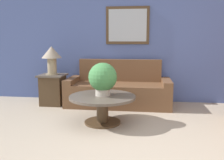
# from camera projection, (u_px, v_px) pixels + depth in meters

# --- Properties ---
(ground_plane) EXTENTS (20.00, 20.00, 0.00)m
(ground_plane) POSITION_uv_depth(u_px,v_px,m) (138.00, 154.00, 3.02)
(ground_plane) COLOR tan
(wall_back) EXTENTS (7.26, 0.09, 2.60)m
(wall_back) POSITION_uv_depth(u_px,v_px,m) (142.00, 43.00, 5.52)
(wall_back) COLOR #5166A8
(wall_back) RESTS_ON ground_plane
(couch_main) EXTENTS (2.16, 0.85, 0.95)m
(couch_main) POSITION_uv_depth(u_px,v_px,m) (118.00, 91.00, 5.28)
(couch_main) COLOR brown
(couch_main) RESTS_ON ground_plane
(coffee_table) EXTENTS (1.10, 1.10, 0.47)m
(coffee_table) POSITION_uv_depth(u_px,v_px,m) (102.00, 103.00, 4.12)
(coffee_table) COLOR #4C3823
(coffee_table) RESTS_ON ground_plane
(side_table) EXTENTS (0.54, 0.54, 0.65)m
(side_table) POSITION_uv_depth(u_px,v_px,m) (53.00, 89.00, 5.33)
(side_table) COLOR #4C3823
(side_table) RESTS_ON ground_plane
(table_lamp) EXTENTS (0.42, 0.42, 0.59)m
(table_lamp) POSITION_uv_depth(u_px,v_px,m) (52.00, 56.00, 5.21)
(table_lamp) COLOR tan
(table_lamp) RESTS_ON side_table
(potted_plant_on_table) EXTENTS (0.47, 0.47, 0.54)m
(potted_plant_on_table) POSITION_uv_depth(u_px,v_px,m) (103.00, 78.00, 4.07)
(potted_plant_on_table) COLOR beige
(potted_plant_on_table) RESTS_ON coffee_table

